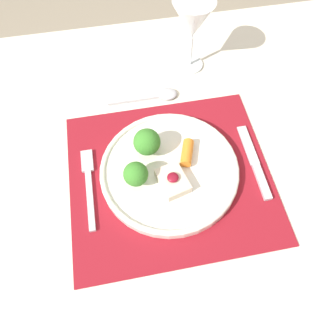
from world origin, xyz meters
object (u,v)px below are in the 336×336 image
at_px(knife, 256,166).
at_px(wine_glass_near, 193,22).
at_px(spoon, 158,96).
at_px(fork, 89,182).
at_px(dinner_plate, 166,169).

xyz_separation_m(knife, wine_glass_near, (-0.07, 0.32, 0.12)).
distance_m(spoon, wine_glass_near, 0.18).
xyz_separation_m(fork, spoon, (0.18, 0.20, -0.00)).
xyz_separation_m(fork, wine_glass_near, (0.27, 0.29, 0.12)).
bearing_deg(wine_glass_near, spoon, -137.45).
bearing_deg(dinner_plate, knife, -6.55).
bearing_deg(spoon, wine_glass_near, 42.90).
bearing_deg(fork, knife, -3.66).
distance_m(fork, knife, 0.34).
height_order(dinner_plate, spoon, dinner_plate).
bearing_deg(wine_glass_near, dinner_plate, -111.56).
bearing_deg(fork, wine_glass_near, 47.60).
relative_size(dinner_plate, knife, 1.56).
xyz_separation_m(dinner_plate, wine_glass_near, (0.12, 0.30, 0.11)).
height_order(spoon, wine_glass_near, wine_glass_near).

